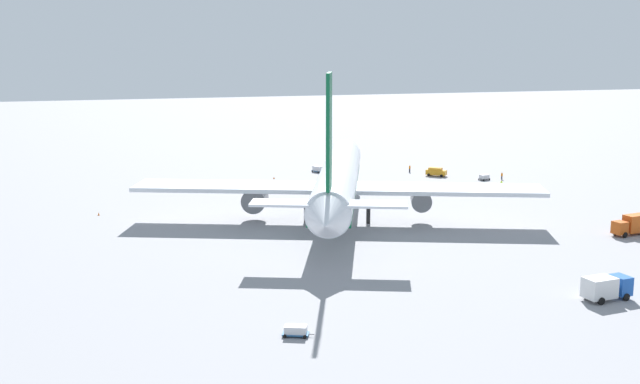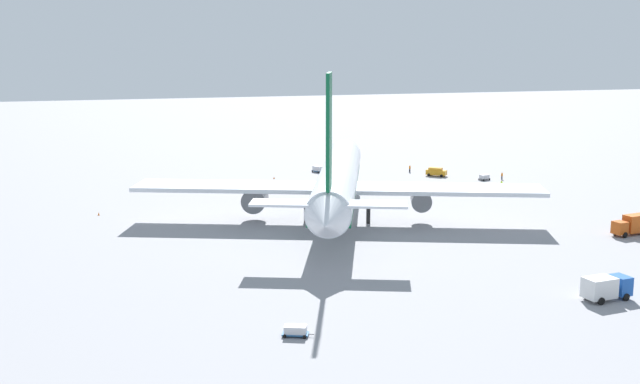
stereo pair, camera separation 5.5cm
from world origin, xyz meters
name	(u,v)px [view 2 (the right image)]	position (x,y,z in m)	size (l,w,h in m)	color
ground_plane	(338,219)	(0.00, 0.00, 0.00)	(600.00, 600.00, 0.00)	gray
airliner	(337,181)	(-1.18, 0.52, 6.92)	(67.30, 67.60, 26.28)	silver
service_truck_0	(631,225)	(-23.65, -41.54, 1.70)	(3.07, 6.36, 3.23)	#BF4C14
service_truck_1	(606,287)	(-50.24, -17.90, 1.61)	(3.35, 6.20, 2.87)	#194CA5
service_van	(436,172)	(36.04, -34.73, 1.03)	(4.42, 4.62, 1.97)	orange
baggage_cart_0	(295,330)	(-51.49, 20.69, 0.65)	(2.35, 3.39, 1.16)	#26598C
baggage_cart_1	(318,169)	(48.79, -10.21, 0.79)	(3.36, 2.52, 1.45)	#26598C
baggage_cart_2	(484,177)	(28.30, -42.85, 0.68)	(2.18, 3.10, 1.22)	#595B60
ground_worker_0	(502,176)	(27.84, -46.93, 0.83)	(0.49, 0.49, 1.63)	#3F3F47
ground_worker_1	(501,184)	(18.12, -41.50, 0.87)	(0.52, 0.52, 1.71)	black
ground_worker_3	(410,169)	(42.85, -31.06, 0.86)	(0.46, 0.46, 1.69)	black
traffic_cone_0	(99,214)	(14.67, 39.85, 0.28)	(0.36, 0.36, 0.55)	orange
traffic_cone_1	(274,178)	(42.79, 1.65, 0.28)	(0.36, 0.36, 0.55)	orange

